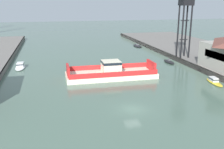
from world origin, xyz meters
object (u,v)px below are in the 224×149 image
at_px(moored_boat_mid_left, 137,46).
at_px(crane_tower, 186,10).
at_px(moored_boat_near_right, 214,81).
at_px(moored_boat_mid_right, 169,62).
at_px(moored_boat_near_left, 20,66).
at_px(chain_ferry, 111,73).

distance_m(moored_boat_mid_left, crane_tower, 31.59).
bearing_deg(crane_tower, moored_boat_near_right, -99.75).
height_order(moored_boat_mid_left, moored_boat_mid_right, moored_boat_mid_right).
relative_size(moored_boat_near_left, crane_tower, 0.43).
relative_size(chain_ferry, moored_boat_near_right, 3.19).
bearing_deg(moored_boat_mid_right, moored_boat_near_right, -87.47).
xyz_separation_m(moored_boat_mid_left, crane_tower, (3.86, -27.94, 14.22)).
height_order(chain_ferry, moored_boat_mid_left, chain_ferry).
height_order(moored_boat_near_right, crane_tower, crane_tower).
distance_m(moored_boat_near_left, moored_boat_near_right, 47.26).
xyz_separation_m(moored_boat_near_left, crane_tower, (44.55, -3.10, 13.94)).
distance_m(moored_boat_near_left, moored_boat_mid_right, 40.36).
xyz_separation_m(moored_boat_near_left, moored_boat_mid_right, (40.19, -3.73, -0.20)).
xyz_separation_m(chain_ferry, crane_tower, (23.68, 11.07, 13.29)).
bearing_deg(chain_ferry, crane_tower, 25.06).
bearing_deg(chain_ferry, moored_boat_near_right, -24.57).
bearing_deg(moored_boat_mid_right, chain_ferry, -151.61).
height_order(chain_ferry, crane_tower, crane_tower).
height_order(chain_ferry, moored_boat_mid_right, chain_ferry).
distance_m(moored_boat_mid_left, moored_boat_mid_right, 28.58).
bearing_deg(crane_tower, moored_boat_near_left, 176.02).
height_order(moored_boat_near_right, moored_boat_mid_right, moored_boat_near_right).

